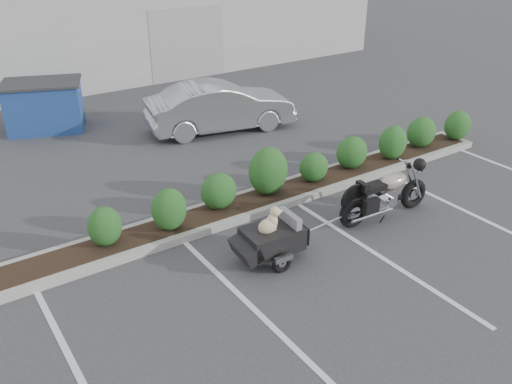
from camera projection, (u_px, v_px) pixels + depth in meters
ground at (305, 260)px, 9.63m from camera, size 90.00×90.00×0.00m
planter_kerb at (278, 195)px, 11.72m from camera, size 12.00×1.00×0.15m
building at (37, 16)px, 21.30m from camera, size 26.00×10.00×4.00m
motorcycle at (386, 195)px, 10.79m from camera, size 2.24×0.76×1.28m
pet_trailer at (271, 238)px, 9.45m from camera, size 1.79×1.00×1.06m
sedan at (221, 107)px, 15.27m from camera, size 4.36×2.27×1.37m
dumpster at (45, 106)px, 15.30m from camera, size 2.49×2.10×1.39m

